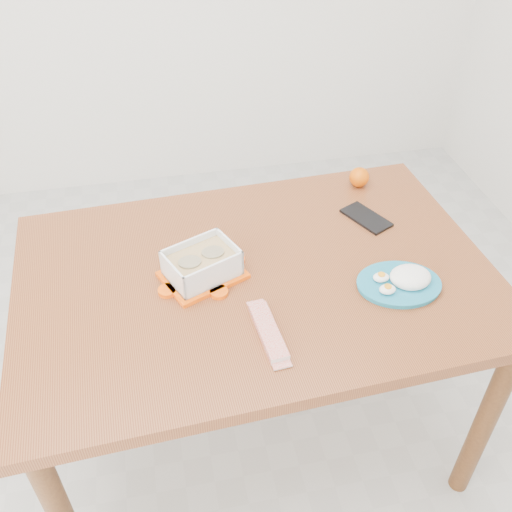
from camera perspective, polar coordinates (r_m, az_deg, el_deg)
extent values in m
plane|color=#B7B7B2|center=(2.15, -4.92, -17.10)|extent=(3.50, 3.50, 0.00)
cube|color=brown|center=(1.60, 0.00, -2.20)|extent=(1.36, 0.94, 0.04)
cylinder|color=brown|center=(1.87, 21.91, -15.15)|extent=(0.06, 0.06, 0.71)
cylinder|color=brown|center=(2.13, -18.54, -5.64)|extent=(0.06, 0.06, 0.71)
cylinder|color=brown|center=(2.29, 12.22, -0.43)|extent=(0.06, 0.06, 0.71)
cube|color=#FF5807|center=(1.58, -5.34, -1.90)|extent=(0.26, 0.23, 0.01)
cube|color=white|center=(1.55, -5.44, -0.67)|extent=(0.22, 0.20, 0.08)
cube|color=tan|center=(1.55, -5.42, -0.88)|extent=(0.21, 0.18, 0.05)
cylinder|color=#90845E|center=(1.53, -6.62, -0.86)|extent=(0.08, 0.08, 0.02)
cylinder|color=#90845E|center=(1.55, -4.32, 0.13)|extent=(0.08, 0.08, 0.02)
sphere|color=#F25F04|center=(1.95, 10.29, 7.77)|extent=(0.07, 0.07, 0.07)
cylinder|color=teal|center=(1.59, 14.08, -2.77)|extent=(0.25, 0.25, 0.01)
ellipsoid|color=white|center=(1.58, 15.25, -1.77)|extent=(0.12, 0.11, 0.05)
ellipsoid|color=white|center=(1.57, 12.40, -2.10)|extent=(0.05, 0.04, 0.02)
ellipsoid|color=white|center=(1.54, 13.01, -3.27)|extent=(0.05, 0.04, 0.02)
cube|color=red|center=(1.42, 1.22, -7.54)|extent=(0.07, 0.20, 0.02)
cube|color=black|center=(1.81, 10.96, 3.77)|extent=(0.14, 0.18, 0.01)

